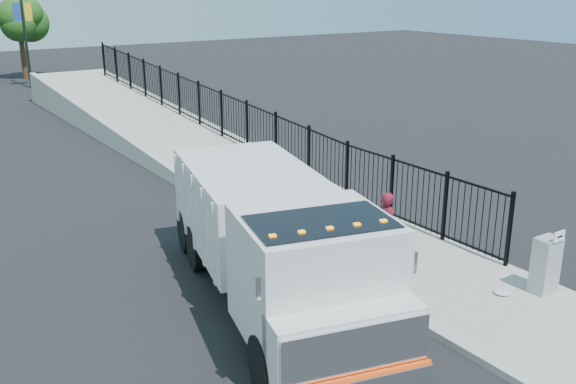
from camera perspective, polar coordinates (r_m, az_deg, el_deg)
ground at (r=15.12m, az=4.25°, el=-7.47°), size 120.00×120.00×0.00m
sidewalk at (r=15.03m, az=14.90°, el=-7.99°), size 3.55×12.00×0.12m
curb at (r=13.75m, az=9.50°, el=-10.07°), size 0.30×12.00×0.16m
ramp at (r=29.42m, az=-12.02°, el=4.89°), size 3.95×24.06×3.19m
iron_fence at (r=26.27m, az=-5.89°, el=5.64°), size 0.10×28.00×1.80m
truck at (r=13.08m, az=-1.11°, el=-4.10°), size 4.51×8.54×2.79m
worker at (r=15.41m, az=8.79°, el=-3.12°), size 0.54×0.71×1.74m
utility_cabinet at (r=14.92m, az=21.91°, el=-6.04°), size 0.55×0.40×1.25m
arrow_sign at (r=14.54m, az=22.96°, el=-3.65°), size 0.35×0.04×0.22m
debris at (r=14.74m, az=18.48°, el=-8.42°), size 0.35×0.35×0.09m
light_pole_1 at (r=45.06m, az=-22.87°, el=13.97°), size 3.78×0.22×8.00m
tree_1 at (r=50.01m, az=-22.80°, el=13.76°), size 2.46×2.46×5.23m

